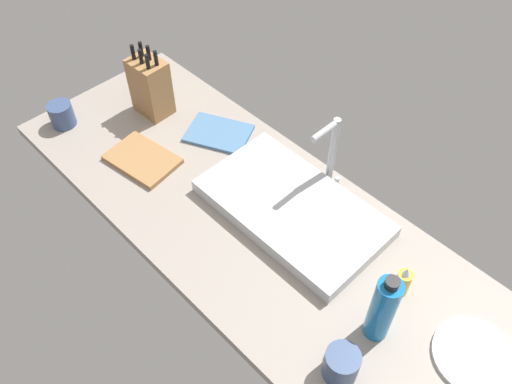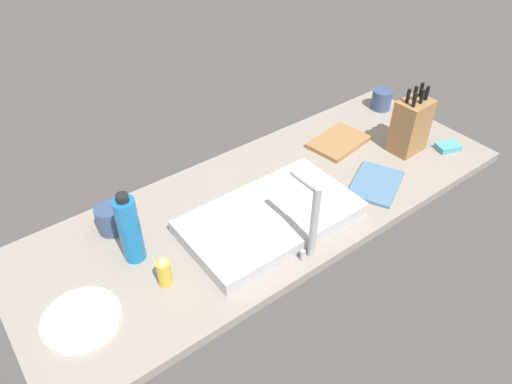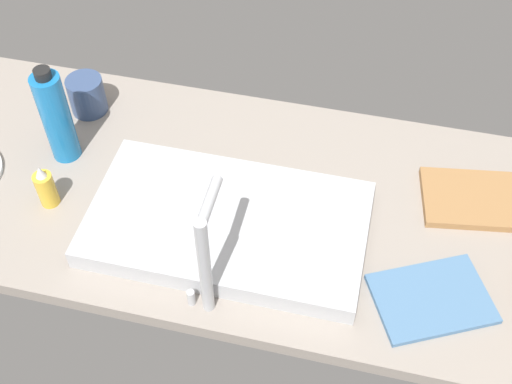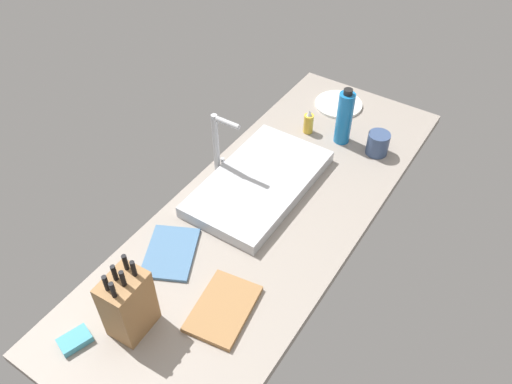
{
  "view_description": "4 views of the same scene",
  "coord_description": "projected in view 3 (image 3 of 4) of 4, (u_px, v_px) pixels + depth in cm",
  "views": [
    {
      "loc": [
        74.69,
        -71.58,
        135.21
      ],
      "look_at": [
        -1.81,
        3.0,
        11.15
      ],
      "focal_mm": 36.93,
      "sensor_mm": 36.0,
      "label": 1
    },
    {
      "loc": [
        82.23,
        99.83,
        114.81
      ],
      "look_at": [
        6.77,
        0.07,
        10.19
      ],
      "focal_mm": 33.41,
      "sensor_mm": 36.0,
      "label": 2
    },
    {
      "loc": [
        -17.38,
        90.63,
        116.26
      ],
      "look_at": [
        3.28,
        2.54,
        9.39
      ],
      "focal_mm": 45.71,
      "sensor_mm": 36.0,
      "label": 3
    },
    {
      "loc": [
        -111.31,
        -66.63,
        139.9
      ],
      "look_at": [
        -3.44,
        3.84,
        13.31
      ],
      "focal_mm": 35.81,
      "sensor_mm": 36.0,
      "label": 4
    }
  ],
  "objects": [
    {
      "name": "countertop_slab",
      "position": [
        273.0,
        208.0,
        1.47
      ],
      "size": [
        182.57,
        67.33,
        3.5
      ],
      "primitive_type": "cube",
      "color": "gray",
      "rests_on": "ground"
    },
    {
      "name": "water_bottle",
      "position": [
        56.0,
        117.0,
        1.46
      ],
      "size": [
        6.65,
        6.65,
        25.35
      ],
      "color": "#1970B7",
      "rests_on": "countertop_slab"
    },
    {
      "name": "faucet",
      "position": [
        205.0,
        257.0,
        1.17
      ],
      "size": [
        5.5,
        12.14,
        27.12
      ],
      "color": "#B7BABF",
      "rests_on": "countertop_slab"
    },
    {
      "name": "ceramic_cup",
      "position": [
        87.0,
        95.0,
        1.62
      ],
      "size": [
        9.0,
        9.0,
        9.52
      ],
      "primitive_type": "cylinder",
      "color": "#384C75",
      "rests_on": "countertop_slab"
    },
    {
      "name": "soap_bottle",
      "position": [
        46.0,
        188.0,
        1.42
      ],
      "size": [
        4.24,
        4.24,
        11.41
      ],
      "color": "gold",
      "rests_on": "countertop_slab"
    },
    {
      "name": "dish_towel",
      "position": [
        431.0,
        299.0,
        1.29
      ],
      "size": [
        27.28,
        24.37,
        1.2
      ],
      "primitive_type": "cube",
      "rotation": [
        0.0,
        0.0,
        0.46
      ],
      "color": "teal",
      "rests_on": "countertop_slab"
    },
    {
      "name": "sink_basin",
      "position": [
        228.0,
        224.0,
        1.39
      ],
      "size": [
        58.86,
        33.46,
        4.76
      ],
      "primitive_type": "cube",
      "color": "#B7BABF",
      "rests_on": "countertop_slab"
    },
    {
      "name": "cutting_board",
      "position": [
        477.0,
        199.0,
        1.45
      ],
      "size": [
        26.14,
        19.75,
        1.8
      ],
      "primitive_type": "cube",
      "rotation": [
        0.0,
        0.0,
        0.15
      ],
      "color": "#9E7042",
      "rests_on": "countertop_slab"
    }
  ]
}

